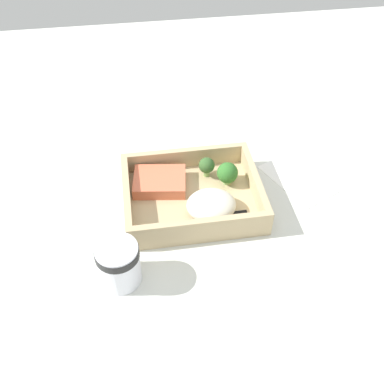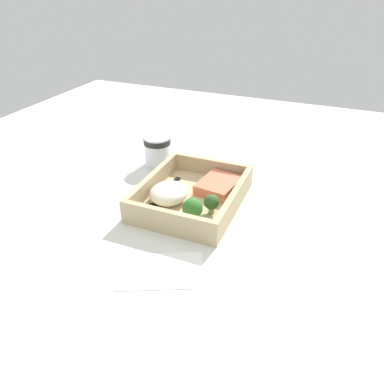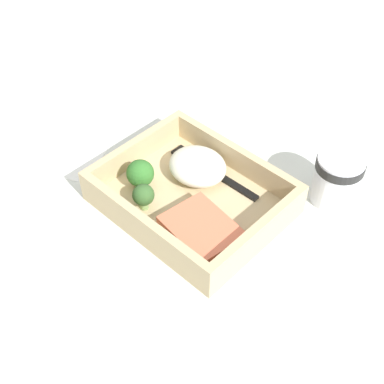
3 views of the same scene
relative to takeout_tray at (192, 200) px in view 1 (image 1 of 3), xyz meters
The scene contains 10 objects.
ground_plane 1.60cm from the takeout_tray, ahead, with size 160.00×160.00×2.00cm, color silver.
takeout_tray is the anchor object (origin of this frame).
tray_rim 2.56cm from the takeout_tray, ahead, with size 24.60×19.79×3.92cm.
salmon_fillet 7.04cm from the takeout_tray, 143.84° to the left, with size 9.64×7.53×2.24cm, color #DE6E4D.
mashed_potatoes 5.53cm from the takeout_tray, 55.75° to the right, with size 8.75×7.85×3.69cm, color silver.
broccoli_floret_1 8.37cm from the takeout_tray, 23.14° to the left, with size 3.98×3.98×4.49cm.
broccoli_floret_2 7.43cm from the takeout_tray, 56.97° to the left, with size 3.06×3.06×4.08cm.
fork 6.51cm from the takeout_tray, 69.38° to the right, with size 15.82×2.25×0.44cm.
paper_cup 20.60cm from the takeout_tray, 132.21° to the right, with size 6.74×6.74×7.59cm.
receipt_slip 21.72cm from the takeout_tray, ahead, with size 8.74×14.23×0.24cm, color white.
Camera 1 is at (-8.82, -57.62, 59.61)cm, focal length 42.00 mm.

